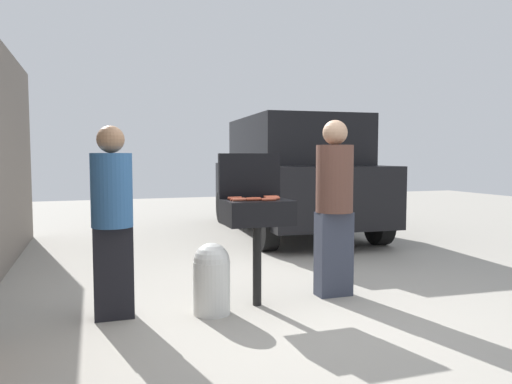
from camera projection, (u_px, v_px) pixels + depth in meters
ground_plane at (280, 311)px, 4.26m from camera, size 24.00×24.00×0.00m
bbq_grill at (257, 216)px, 4.38m from camera, size 0.60×0.44×0.97m
grill_lid_open at (250, 176)px, 4.56m from camera, size 0.60×0.05×0.42m
hot_dog_0 at (254, 199)px, 4.29m from camera, size 0.13×0.04×0.03m
hot_dog_1 at (253, 199)px, 4.34m from camera, size 0.13×0.03×0.03m
hot_dog_2 at (237, 199)px, 4.30m from camera, size 0.13×0.03×0.03m
hot_dog_3 at (235, 198)px, 4.42m from camera, size 0.13×0.03×0.03m
hot_dog_4 at (270, 197)px, 4.55m from camera, size 0.13×0.03×0.03m
hot_dog_5 at (269, 199)px, 4.27m from camera, size 0.13×0.04×0.03m
hot_dog_6 at (272, 197)px, 4.49m from camera, size 0.13×0.04×0.03m
hot_dog_7 at (240, 200)px, 4.26m from camera, size 0.13×0.04×0.03m
hot_dog_8 at (271, 198)px, 4.44m from camera, size 0.13×0.03×0.03m
hot_dog_9 at (273, 198)px, 4.38m from camera, size 0.13×0.04×0.03m
propane_tank at (212, 277)px, 4.18m from camera, size 0.32×0.32×0.62m
person_left at (112, 215)px, 4.03m from camera, size 0.34×0.34×1.61m
person_right at (334, 201)px, 4.69m from camera, size 0.36×0.36×1.71m
parked_minivan at (292, 175)px, 8.59m from camera, size 2.24×4.50×2.02m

